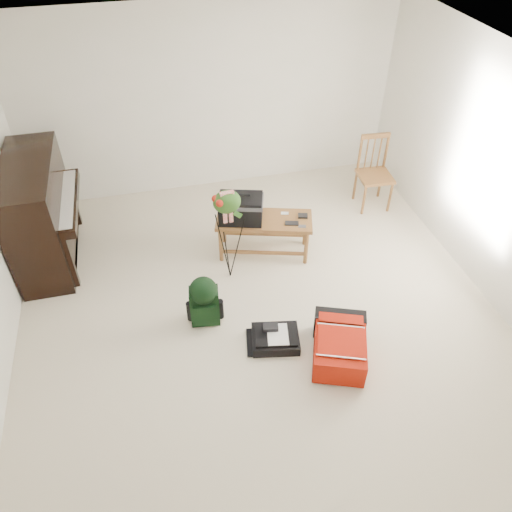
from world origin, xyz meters
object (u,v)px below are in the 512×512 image
object	(u,v)px
flower_stand	(229,236)
black_duffel	(275,338)
piano	(42,215)
bench	(249,215)
red_suitcase	(337,341)
dining_chair	(374,173)
green_backpack	(204,299)

from	to	relation	value
flower_stand	black_duffel	bearing A→B (deg)	-82.89
piano	flower_stand	xyz separation A→B (m)	(2.00, -0.87, -0.01)
bench	flower_stand	world-z (taller)	flower_stand
bench	red_suitcase	bearing A→B (deg)	-56.79
piano	dining_chair	distance (m)	4.17
bench	dining_chair	distance (m)	1.99
dining_chair	black_duffel	world-z (taller)	dining_chair
bench	red_suitcase	size ratio (longest dim) A/B	1.38
bench	dining_chair	world-z (taller)	dining_chair
piano	dining_chair	world-z (taller)	piano
red_suitcase	piano	bearing A→B (deg)	162.78
piano	bench	bearing A→B (deg)	-13.91
bench	flower_stand	distance (m)	0.43
dining_chair	flower_stand	world-z (taller)	flower_stand
piano	black_duffel	bearing A→B (deg)	-41.18
dining_chair	green_backpack	world-z (taller)	dining_chair
dining_chair	green_backpack	bearing A→B (deg)	-143.96
black_duffel	flower_stand	size ratio (longest dim) A/B	0.44
piano	dining_chair	xyz separation A→B (m)	(4.17, 0.11, -0.12)
piano	green_backpack	bearing A→B (deg)	-42.97
bench	dining_chair	bearing A→B (deg)	36.67
red_suitcase	green_backpack	distance (m)	1.39
bench	dining_chair	size ratio (longest dim) A/B	1.22
green_backpack	flower_stand	bearing A→B (deg)	65.96
piano	black_duffel	distance (m)	3.02
red_suitcase	flower_stand	distance (m)	1.62
bench	black_duffel	xyz separation A→B (m)	(-0.06, -1.39, -0.54)
piano	dining_chair	bearing A→B (deg)	1.49
dining_chair	black_duffel	distance (m)	2.86
flower_stand	dining_chair	bearing A→B (deg)	19.02
piano	green_backpack	size ratio (longest dim) A/B	2.56
piano	green_backpack	world-z (taller)	piano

